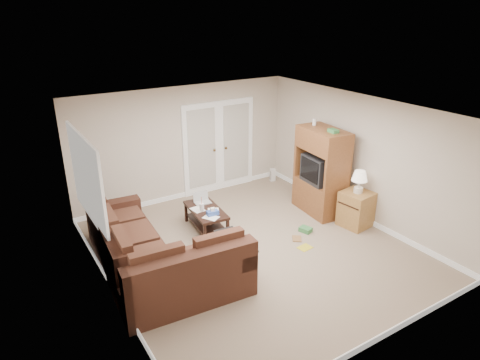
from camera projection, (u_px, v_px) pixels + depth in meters
floor at (254, 249)px, 7.63m from camera, size 5.50×5.50×0.00m
ceiling at (256, 111)px, 6.69m from camera, size 5.00×5.50×0.02m
wall_left at (105, 222)px, 5.93m from camera, size 0.02×5.50×2.50m
wall_right at (360, 159)px, 8.39m from camera, size 0.02×5.50×2.50m
wall_back at (184, 143)px, 9.32m from camera, size 5.00×0.02×2.50m
wall_front at (385, 262)px, 5.00m from camera, size 5.00×0.02×2.50m
baseboards at (254, 247)px, 7.61m from camera, size 5.00×5.50×0.10m
french_doors at (219, 147)px, 9.79m from camera, size 1.80×0.05×2.13m
window_left at (87, 178)px, 6.62m from camera, size 0.05×1.92×1.42m
sectional_sofa at (152, 257)px, 6.72m from camera, size 2.05×3.10×0.92m
coffee_table at (206, 218)px, 8.23m from camera, size 0.64×1.12×0.73m
tv_armoire at (321, 171)px, 8.74m from camera, size 0.72×1.17×1.92m
side_cabinet at (356, 206)px, 8.32m from camera, size 0.61×0.61×1.15m
space_heater at (273, 175)px, 10.58m from camera, size 0.15×0.13×0.31m
floor_magazine at (305, 248)px, 7.68m from camera, size 0.27×0.23×0.01m
floor_greenbox at (306, 230)px, 8.21m from camera, size 0.23×0.26×0.09m
floor_book at (292, 239)px, 7.96m from camera, size 0.27×0.28×0.02m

